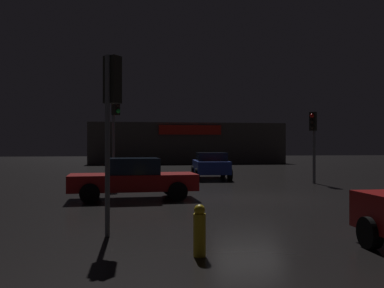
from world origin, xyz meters
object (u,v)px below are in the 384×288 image
(store_building, at_px, (186,143))
(car_far, at_px, (133,178))
(fire_hydrant, at_px, (200,231))
(traffic_signal_cross_left, at_px, (115,121))
(traffic_signal_opposite, at_px, (313,133))
(car_near, at_px, (211,165))
(traffic_signal_main, at_px, (112,98))

(store_building, height_order, car_far, store_building)
(store_building, relative_size, fire_hydrant, 22.95)
(traffic_signal_cross_left, relative_size, fire_hydrant, 4.72)
(store_building, xyz_separation_m, traffic_signal_opposite, (3.07, -26.00, 0.41))
(car_near, bearing_deg, car_far, -117.84)
(traffic_signal_main, distance_m, car_far, 6.39)
(traffic_signal_opposite, bearing_deg, fire_hydrant, -121.96)
(traffic_signal_main, relative_size, fire_hydrant, 4.26)
(traffic_signal_main, relative_size, car_near, 0.98)
(traffic_signal_opposite, height_order, car_near, traffic_signal_opposite)
(store_building, relative_size, car_near, 5.27)
(store_building, xyz_separation_m, traffic_signal_cross_left, (-6.86, -26.00, 0.95))
(car_near, bearing_deg, traffic_signal_cross_left, -145.54)
(traffic_signal_main, distance_m, fire_hydrant, 3.58)
(traffic_signal_main, distance_m, car_near, 15.50)
(store_building, distance_m, fire_hydrant, 39.19)
(traffic_signal_main, distance_m, traffic_signal_cross_left, 10.86)
(traffic_signal_opposite, bearing_deg, store_building, 96.73)
(store_building, distance_m, car_far, 31.50)
(traffic_signal_main, xyz_separation_m, car_near, (5.00, 14.51, -2.16))
(traffic_signal_cross_left, bearing_deg, store_building, 75.23)
(car_near, xyz_separation_m, car_far, (-4.51, -8.54, -0.05))
(car_near, height_order, car_far, car_near)
(traffic_signal_cross_left, height_order, car_near, traffic_signal_cross_left)
(fire_hydrant, bearing_deg, car_near, 78.32)
(traffic_signal_opposite, xyz_separation_m, fire_hydrant, (-8.01, -12.84, -2.12))
(fire_hydrant, bearing_deg, store_building, 82.75)
(store_building, height_order, traffic_signal_opposite, store_building)
(car_far, height_order, fire_hydrant, car_far)
(car_near, bearing_deg, store_building, 86.08)
(traffic_signal_opposite, xyz_separation_m, traffic_signal_cross_left, (-9.93, -0.00, 0.54))
(car_near, bearing_deg, fire_hydrant, -101.68)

